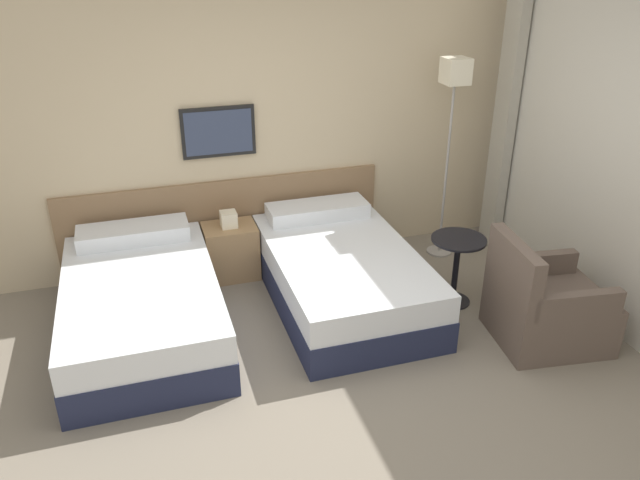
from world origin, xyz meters
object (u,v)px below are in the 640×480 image
(floor_lamp, at_px, (453,96))
(armchair, at_px, (545,308))
(side_table, at_px, (457,258))
(bed_near_door, at_px, (142,305))
(nightstand, at_px, (231,250))
(bed_near_window, at_px, (342,274))

(floor_lamp, xyz_separation_m, armchair, (0.07, -1.57, -1.27))
(floor_lamp, xyz_separation_m, side_table, (-0.32, -0.87, -1.13))
(side_table, xyz_separation_m, armchair, (0.39, -0.69, -0.14))
(bed_near_door, xyz_separation_m, nightstand, (0.82, 0.71, 0.00))
(bed_near_door, bearing_deg, floor_lamp, 11.20)
(floor_lamp, height_order, side_table, floor_lamp)
(bed_near_door, height_order, side_table, bed_near_door)
(nightstand, height_order, side_table, nightstand)
(bed_near_window, relative_size, armchair, 2.17)
(bed_near_door, height_order, floor_lamp, floor_lamp)
(armchair, bearing_deg, nightstand, 58.13)
(bed_near_window, xyz_separation_m, armchair, (1.28, -1.00, 0.02))
(bed_near_door, distance_m, floor_lamp, 3.18)
(side_table, bearing_deg, floor_lamp, 69.86)
(nightstand, bearing_deg, bed_near_window, -41.14)
(bed_near_door, relative_size, floor_lamp, 1.02)
(bed_near_window, height_order, side_table, bed_near_window)
(bed_near_door, xyz_separation_m, armchair, (2.91, -1.00, 0.02))
(floor_lamp, bearing_deg, side_table, -110.14)
(floor_lamp, bearing_deg, armchair, -87.55)
(nightstand, relative_size, armchair, 0.72)
(bed_near_door, distance_m, armchair, 3.08)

